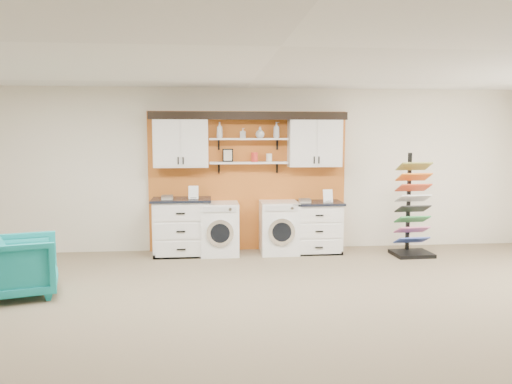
{
  "coord_description": "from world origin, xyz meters",
  "views": [
    {
      "loc": [
        -0.66,
        -4.62,
        1.99
      ],
      "look_at": [
        -0.01,
        2.3,
        1.2
      ],
      "focal_mm": 35.0,
      "sensor_mm": 36.0,
      "label": 1
    }
  ],
  "objects": [
    {
      "name": "canister_red",
      "position": [
        0.1,
        3.8,
        1.62
      ],
      "size": [
        0.11,
        0.11,
        0.16
      ],
      "primitive_type": "cylinder",
      "color": "red",
      "rests_on": "shelf_lower"
    },
    {
      "name": "soap_bottle_b",
      "position": [
        -0.1,
        3.8,
        2.03
      ],
      "size": [
        0.1,
        0.1,
        0.17
      ],
      "primitive_type": "imported",
      "rotation": [
        0.0,
        0.0,
        1.17
      ],
      "color": "silver",
      "rests_on": "shelf_upper"
    },
    {
      "name": "base_cabinet_left",
      "position": [
        -1.13,
        3.64,
        0.48
      ],
      "size": [
        0.97,
        0.66,
        0.95
      ],
      "color": "white",
      "rests_on": "floor"
    },
    {
      "name": "accent_panel",
      "position": [
        0.0,
        3.96,
        1.2
      ],
      "size": [
        3.4,
        0.07,
        2.4
      ],
      "primitive_type": "cube",
      "color": "#C06220",
      "rests_on": "wall_back"
    },
    {
      "name": "upper_cabinet_left",
      "position": [
        -1.13,
        3.79,
        1.88
      ],
      "size": [
        0.9,
        0.35,
        0.84
      ],
      "color": "white",
      "rests_on": "wall_back"
    },
    {
      "name": "soap_bottle_d",
      "position": [
        0.47,
        3.8,
        2.08
      ],
      "size": [
        0.12,
        0.12,
        0.27
      ],
      "primitive_type": "imported",
      "rotation": [
        0.0,
        0.0,
        1.76
      ],
      "color": "silver",
      "rests_on": "shelf_upper"
    },
    {
      "name": "picture_frame",
      "position": [
        -0.35,
        3.85,
        1.66
      ],
      "size": [
        0.18,
        0.02,
        0.22
      ],
      "color": "black",
      "rests_on": "shelf_lower"
    },
    {
      "name": "base_cabinet_right",
      "position": [
        1.13,
        3.64,
        0.44
      ],
      "size": [
        0.89,
        0.66,
        0.87
      ],
      "color": "white",
      "rests_on": "floor"
    },
    {
      "name": "shelf_lower",
      "position": [
        0.0,
        3.8,
        1.53
      ],
      "size": [
        1.32,
        0.28,
        0.03
      ],
      "primitive_type": "cube",
      "color": "white",
      "rests_on": "wall_back"
    },
    {
      "name": "ceiling",
      "position": [
        0.0,
        0.0,
        2.8
      ],
      "size": [
        10.0,
        10.0,
        0.0
      ],
      "primitive_type": "plane",
      "rotation": [
        3.14,
        0.0,
        0.0
      ],
      "color": "white",
      "rests_on": "wall_back"
    },
    {
      "name": "wall_back",
      "position": [
        0.0,
        4.0,
        1.4
      ],
      "size": [
        10.0,
        0.0,
        10.0
      ],
      "primitive_type": "plane",
      "rotation": [
        1.57,
        0.0,
        0.0
      ],
      "color": "silver",
      "rests_on": "floor"
    },
    {
      "name": "canister_cream",
      "position": [
        0.35,
        3.8,
        1.61
      ],
      "size": [
        0.1,
        0.1,
        0.14
      ],
      "primitive_type": "cylinder",
      "color": "silver",
      "rests_on": "shelf_lower"
    },
    {
      "name": "soap_bottle_c",
      "position": [
        0.19,
        3.8,
        2.04
      ],
      "size": [
        0.19,
        0.19,
        0.19
      ],
      "primitive_type": "imported",
      "rotation": [
        0.0,
        0.0,
        -0.32
      ],
      "color": "silver",
      "rests_on": "shelf_upper"
    },
    {
      "name": "upper_cabinet_right",
      "position": [
        1.13,
        3.79,
        1.88
      ],
      "size": [
        0.9,
        0.35,
        0.84
      ],
      "color": "white",
      "rests_on": "wall_back"
    },
    {
      "name": "washer",
      "position": [
        -0.5,
        3.64,
        0.44
      ],
      "size": [
        0.63,
        0.71,
        0.87
      ],
      "color": "white",
      "rests_on": "floor"
    },
    {
      "name": "sample_rack",
      "position": [
        2.68,
        3.26,
        0.54
      ],
      "size": [
        0.64,
        0.54,
        1.7
      ],
      "rotation": [
        0.0,
        0.0,
        0.04
      ],
      "color": "black",
      "rests_on": "floor"
    },
    {
      "name": "shelf_upper",
      "position": [
        0.0,
        3.8,
        1.93
      ],
      "size": [
        1.32,
        0.28,
        0.03
      ],
      "primitive_type": "cube",
      "color": "white",
      "rests_on": "wall_back"
    },
    {
      "name": "crown_molding",
      "position": [
        0.0,
        3.81,
        2.33
      ],
      "size": [
        3.3,
        0.41,
        0.13
      ],
      "color": "black",
      "rests_on": "wall_back"
    },
    {
      "name": "floor",
      "position": [
        0.0,
        0.0,
        0.0
      ],
      "size": [
        10.0,
        10.0,
        0.0
      ],
      "primitive_type": "plane",
      "color": "#847058",
      "rests_on": "ground"
    },
    {
      "name": "dryer",
      "position": [
        0.5,
        3.64,
        0.44
      ],
      "size": [
        0.63,
        0.71,
        0.88
      ],
      "color": "white",
      "rests_on": "floor"
    },
    {
      "name": "armchair",
      "position": [
        -2.99,
        1.67,
        0.38
      ],
      "size": [
        1.02,
        1.0,
        0.75
      ],
      "primitive_type": "imported",
      "rotation": [
        0.0,
        0.0,
        1.85
      ],
      "color": "teal",
      "rests_on": "floor"
    },
    {
      "name": "soap_bottle_a",
      "position": [
        -0.49,
        3.8,
        2.08
      ],
      "size": [
        0.12,
        0.12,
        0.27
      ],
      "primitive_type": "imported",
      "rotation": [
        0.0,
        0.0,
        3.35
      ],
      "color": "silver",
      "rests_on": "shelf_upper"
    }
  ]
}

